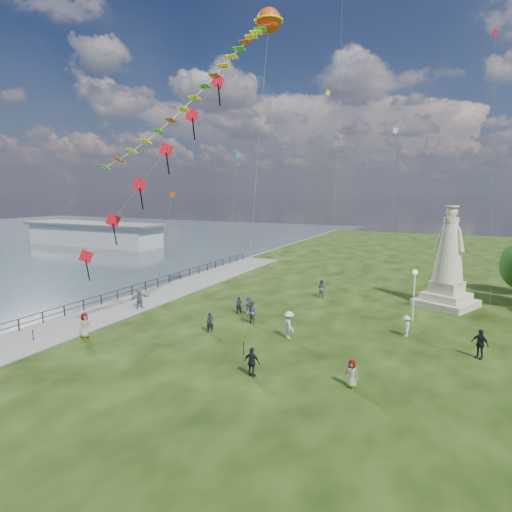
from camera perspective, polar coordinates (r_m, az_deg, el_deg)
The scene contains 19 objects.
waterfront at distance 40.92m, azimuth -17.84°, elevation -6.24°, with size 200.00×200.00×1.51m.
pier_pavilion at distance 89.34m, azimuth -20.78°, elevation 2.78°, with size 30.00×8.00×4.40m.
statue at distance 41.16m, azimuth 24.22°, elevation -1.62°, with size 5.80×5.80×8.91m.
lamppost at distance 35.65m, azimuth 20.37°, elevation -3.55°, with size 0.38×0.38×4.11m.
person_0 at distance 31.47m, azimuth -6.13°, elevation -8.83°, with size 0.54×0.35×1.47m, color black.
person_1 at distance 33.00m, azimuth -0.60°, elevation -7.55°, with size 0.93×0.57×1.91m, color #595960.
person_2 at distance 30.12m, azimuth 4.41°, elevation -9.16°, with size 1.25×0.64×1.93m, color silver.
person_3 at distance 24.29m, azimuth -0.53°, elevation -13.96°, with size 0.98×0.50×1.67m, color black.
person_4 at distance 23.65m, azimuth 12.64°, elevation -15.04°, with size 0.74×0.45×1.51m, color #595960.
person_5 at distance 38.53m, azimuth -15.26°, elevation -5.57°, with size 1.66×0.72×1.79m, color #595960.
person_6 at distance 35.88m, azimuth -2.27°, elevation -6.58°, with size 0.53×0.35×1.47m, color black.
person_7 at distance 41.72m, azimuth 8.71°, elevation -4.29°, with size 0.86×0.53×1.76m, color #595960.
person_8 at distance 32.28m, azimuth 19.43°, elevation -8.81°, with size 0.97×0.50×1.51m, color silver.
person_9 at distance 29.99m, azimuth 27.68°, elevation -10.32°, with size 1.09×0.56×1.85m, color black.
person_10 at distance 32.54m, azimuth -21.88°, elevation -8.57°, with size 0.86×0.53×1.76m, color #595960.
person_11 at distance 35.56m, azimuth -1.02°, elevation -6.59°, with size 1.50×0.65×1.62m, color #595960.
red_kite_train at distance 31.28m, azimuth -13.90°, elevation 10.69°, with size 9.92×9.35×18.40m.
serpent_kite at distance 35.84m, azimuth 1.42°, elevation 28.61°, with size 7.76×13.05×23.53m.
small_kites at distance 43.24m, azimuth 12.64°, elevation 15.51°, with size 32.40×16.56×33.15m.
Camera 1 is at (12.05, -19.72, 10.20)m, focal length 30.00 mm.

